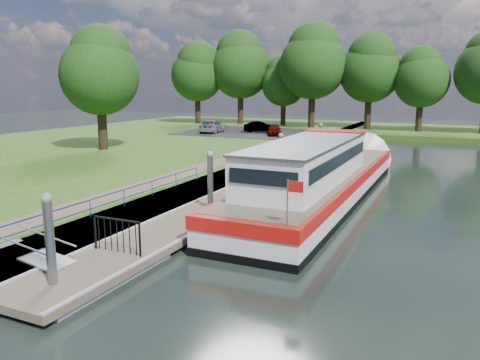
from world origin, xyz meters
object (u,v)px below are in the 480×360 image
at_px(car_a, 274,130).
at_px(car_c, 213,126).
at_px(pontoon, 251,192).
at_px(car_b, 260,127).
at_px(barge, 324,177).

xyz_separation_m(car_a, car_c, (-7.14, 0.06, 0.09)).
xyz_separation_m(pontoon, car_c, (-14.42, 22.59, 1.32)).
xyz_separation_m(car_a, car_b, (-2.55, 2.37, 0.01)).
height_order(car_a, car_c, car_c).
bearing_deg(car_b, barge, -172.83).
bearing_deg(pontoon, car_a, 107.92).
distance_m(barge, car_a, 23.91).
height_order(car_a, car_b, car_b).
height_order(pontoon, car_c, car_c).
distance_m(pontoon, car_c, 26.83).
relative_size(car_a, car_c, 0.74).
height_order(car_b, car_c, car_c).
height_order(pontoon, barge, barge).
xyz_separation_m(barge, car_a, (-10.88, 21.29, 0.33)).
bearing_deg(car_c, car_b, -159.61).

